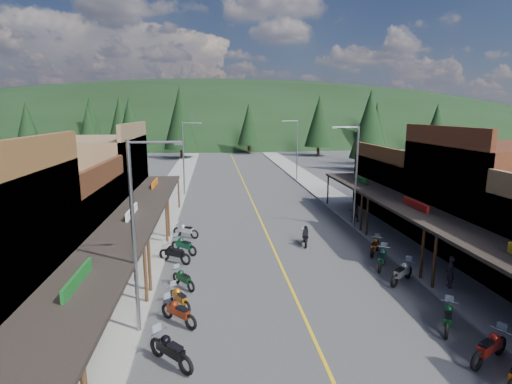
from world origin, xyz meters
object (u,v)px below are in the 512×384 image
object	(u,v)px
bike_east_7	(382,257)
pedestrian_east_b	(354,211)
pine_10	(130,125)
bike_west_6	(180,297)
pine_0	(27,125)
pine_1	(120,120)
pedestrian_east_a	(450,272)
shop_west_3	(90,182)
pine_7	(91,120)
pine_8	(89,133)
rider_on_bike	(305,237)
bike_west_9	(184,245)
streetlight_3	(296,148)
bike_east_6	(402,272)
bike_west_10	(186,230)
shop_east_3	(415,187)
bike_east_4	(490,346)
streetlight_0	(137,230)
bike_west_5	(178,311)
bike_east_5	(448,317)
pine_4	(319,121)
pine_2	(181,117)
pine_11	(370,124)
bike_west_4	(171,349)
shop_east_2	(491,199)
streetlight_2	(355,172)
bike_west_7	(183,278)
pine_3	(249,124)
bike_east_8	(375,246)
bike_west_8	(175,253)
shop_west_2	(42,227)
streetlight_1	(185,155)
pine_6	(437,124)
pine_5	(371,116)

from	to	relation	value
bike_east_7	pedestrian_east_b	bearing A→B (deg)	111.05
pine_10	bike_west_6	bearing A→B (deg)	-77.06
pine_0	bike_west_6	world-z (taller)	pine_0
pine_1	pedestrian_east_a	bearing A→B (deg)	-66.43
pine_10	pedestrian_east_b	bearing A→B (deg)	-58.00
shop_west_3	pine_7	size ratio (longest dim) A/B	0.87
pine_8	rider_on_bike	xyz separation A→B (m)	(24.27, -35.74, -5.39)
bike_west_9	pine_0	bearing A→B (deg)	72.89
streetlight_3	bike_east_6	xyz separation A→B (m)	(-0.95, -32.42, -3.81)
pine_7	streetlight_3	bearing A→B (deg)	-49.74
shop_west_3	bike_west_10	size ratio (longest dim) A/B	5.19
shop_east_3	bike_east_4	bearing A→B (deg)	-110.63
streetlight_0	pine_10	world-z (taller)	pine_10
pine_10	bike_west_5	distance (m)	57.14
bike_east_6	shop_east_3	bearing A→B (deg)	111.47
streetlight_0	bike_east_5	size ratio (longest dim) A/B	3.71
pine_4	pine_2	bearing A→B (deg)	-175.91
pine_11	pedestrian_east_b	distance (m)	31.98
streetlight_0	bike_west_4	distance (m)	4.66
shop_east_2	bike_west_10	size ratio (longest dim) A/B	5.19
bike_west_10	bike_east_7	distance (m)	13.82
pine_0	pine_8	world-z (taller)	pine_0
pine_1	bike_east_6	bearing A→B (deg)	-67.50
shop_east_3	bike_east_6	bearing A→B (deg)	-119.45
streetlight_2	bike_west_7	size ratio (longest dim) A/B	4.15
pine_3	pine_7	xyz separation A→B (m)	(-36.00, 10.00, 0.75)
pine_11	bike_east_8	world-z (taller)	pine_11
rider_on_bike	streetlight_0	bearing A→B (deg)	-124.53
bike_west_6	bike_west_8	bearing A→B (deg)	66.28
pine_8	bike_east_7	xyz separation A→B (m)	(27.83, -40.28, -5.32)
streetlight_2	bike_west_10	bearing A→B (deg)	-174.92
bike_west_9	bike_east_8	bearing A→B (deg)	-53.96
pine_11	bike_east_5	world-z (taller)	pine_11
shop_east_3	pine_11	distance (m)	27.81
bike_east_8	bike_west_7	bearing A→B (deg)	-127.93
shop_west_3	pine_2	distance (m)	47.07
shop_west_3	pine_7	xyz separation A→B (m)	(-18.22, 64.70, 3.72)
shop_west_2	bike_west_6	world-z (taller)	shop_west_2
bike_west_4	pine_0	bearing A→B (deg)	72.54
pine_2	streetlight_1	bearing A→B (deg)	-85.16
streetlight_0	bike_west_7	distance (m)	5.93
streetlight_0	pedestrian_east_a	world-z (taller)	streetlight_0
shop_east_2	bike_west_4	xyz separation A→B (m)	(-19.36, -10.02, -2.86)
bike_west_5	bike_west_7	xyz separation A→B (m)	(-0.05, 3.67, -0.06)
shop_west_3	bike_west_7	xyz separation A→B (m)	(8.20, -13.05, -2.97)
shop_east_3	pine_6	distance (m)	61.91
pine_5	bike_east_8	xyz separation A→B (m)	(-27.66, -70.01, -7.40)
pine_8	bike_east_4	bearing A→B (deg)	-60.48
pine_7	bike_west_6	world-z (taller)	pine_7
streetlight_0	streetlight_2	bearing A→B (deg)	45.20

